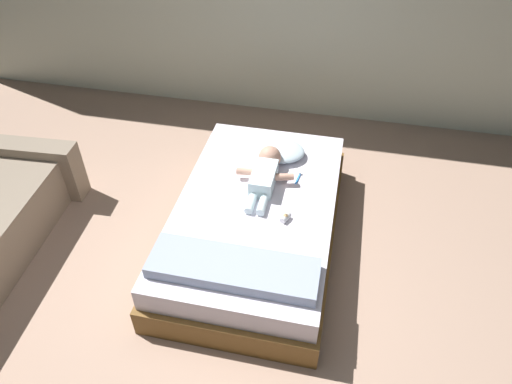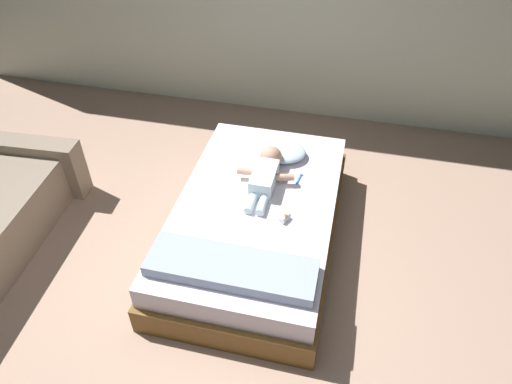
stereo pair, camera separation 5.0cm
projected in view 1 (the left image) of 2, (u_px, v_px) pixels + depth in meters
The scene contains 7 objects.
ground_plane at pixel (226, 337), 3.15m from camera, with size 8.00×8.00×0.00m, color tan.
bed at pixel (256, 222), 3.69m from camera, with size 1.23×2.05×0.41m.
pillow at pixel (279, 151), 3.96m from camera, with size 0.43×0.34×0.10m.
baby at pixel (265, 172), 3.70m from camera, with size 0.46×0.70×0.19m.
toothbrush at pixel (298, 178), 3.75m from camera, with size 0.03×0.14×0.02m.
blanket at pixel (233, 268), 3.01m from camera, with size 1.11×0.33×0.09m.
baby_bottle at pixel (285, 217), 3.38m from camera, with size 0.08×0.10×0.07m.
Camera 1 is at (0.56, -1.64, 2.81)m, focal length 32.81 mm.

